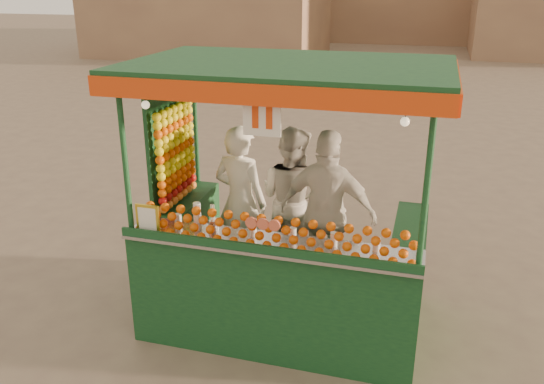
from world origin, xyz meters
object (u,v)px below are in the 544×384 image
(juice_cart, at_px, (277,247))
(vendor_right, at_px, (328,213))
(vendor_left, at_px, (240,202))
(vendor_middle, at_px, (292,198))

(juice_cart, xyz_separation_m, vendor_right, (0.43, 0.32, 0.28))
(juice_cart, distance_m, vendor_right, 0.61)
(vendor_left, bearing_deg, vendor_middle, -133.23)
(vendor_right, bearing_deg, juice_cart, 42.52)
(vendor_left, distance_m, vendor_right, 0.94)
(vendor_middle, bearing_deg, vendor_left, 56.66)
(vendor_left, bearing_deg, vendor_right, -172.81)
(vendor_left, bearing_deg, juice_cart, 153.71)
(juice_cart, relative_size, vendor_right, 1.72)
(vendor_middle, bearing_deg, vendor_right, 161.03)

